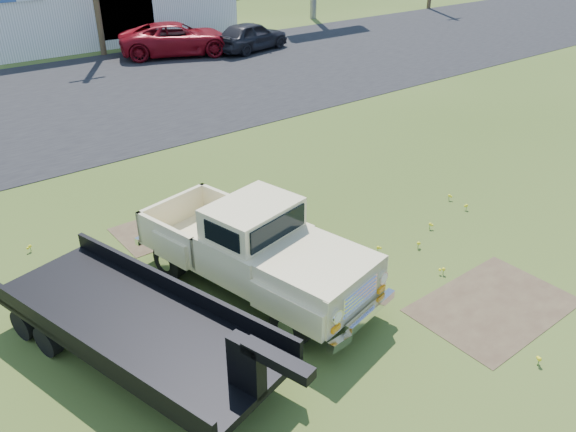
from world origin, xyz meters
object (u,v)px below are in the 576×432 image
object	(u,v)px
dark_sedan	(251,36)
vintage_pickup_truck	(254,247)
red_pickup	(178,39)
flatbed_trailer	(133,318)

from	to	relation	value
dark_sedan	vintage_pickup_truck	bearing A→B (deg)	133.39
vintage_pickup_truck	red_pickup	bearing A→B (deg)	53.42
vintage_pickup_truck	dark_sedan	size ratio (longest dim) A/B	1.16
red_pickup	vintage_pickup_truck	bearing A→B (deg)	177.31
flatbed_trailer	dark_sedan	xyz separation A→B (m)	(14.92, 18.17, -0.04)
flatbed_trailer	red_pickup	xyz separation A→B (m)	(11.37, 19.61, 0.02)
vintage_pickup_truck	red_pickup	size ratio (longest dim) A/B	0.88
red_pickup	flatbed_trailer	bearing A→B (deg)	171.64
red_pickup	dark_sedan	world-z (taller)	red_pickup
flatbed_trailer	red_pickup	world-z (taller)	red_pickup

